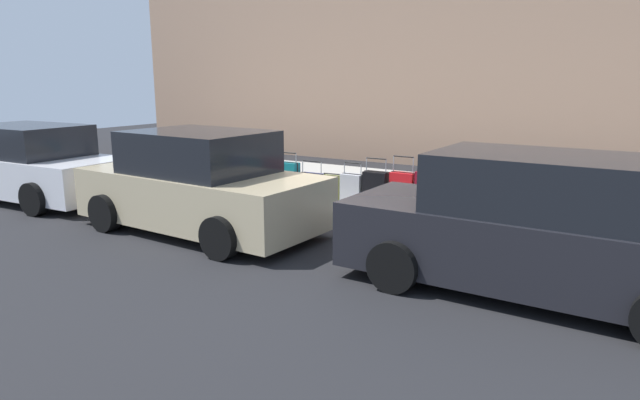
% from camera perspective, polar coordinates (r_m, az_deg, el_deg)
% --- Properties ---
extents(ground_plane, '(40.00, 40.00, 0.00)m').
position_cam_1_polar(ground_plane, '(10.26, 0.91, -1.95)').
color(ground_plane, black).
extents(sidewalk_curb, '(18.00, 5.00, 0.14)m').
position_cam_1_polar(sidewalk_curb, '(12.41, 6.79, 0.82)').
color(sidewalk_curb, '#ADA89E').
rests_on(sidewalk_curb, ground_plane).
extents(building_facade_sidewalk_side, '(24.00, 3.00, 9.20)m').
position_cam_1_polar(building_facade_sidewalk_side, '(17.81, 15.59, 18.59)').
color(building_facade_sidewalk_side, '#9E7A60').
rests_on(building_facade_sidewalk_side, ground_plane).
extents(suitcase_silver_0, '(0.42, 0.24, 0.59)m').
position_cam_1_polar(suitcase_silver_0, '(9.72, 21.80, -1.19)').
color(suitcase_silver_0, '#9EA0A8').
rests_on(suitcase_silver_0, sidewalk_curb).
extents(suitcase_olive_1, '(0.38, 0.28, 0.94)m').
position_cam_1_polar(suitcase_olive_1, '(9.73, 19.23, -0.39)').
color(suitcase_olive_1, '#59601E').
rests_on(suitcase_olive_1, sidewalk_curb).
extents(suitcase_navy_2, '(0.49, 0.27, 0.87)m').
position_cam_1_polar(suitcase_navy_2, '(9.88, 16.57, -0.18)').
color(suitcase_navy_2, navy).
rests_on(suitcase_navy_2, sidewalk_curb).
extents(suitcase_teal_3, '(0.48, 0.23, 0.74)m').
position_cam_1_polar(suitcase_teal_3, '(9.99, 13.55, 0.14)').
color(suitcase_teal_3, '#0F606B').
rests_on(suitcase_teal_3, sidewalk_curb).
extents(suitcase_maroon_4, '(0.42, 0.27, 1.03)m').
position_cam_1_polar(suitcase_maroon_4, '(10.18, 10.97, 0.75)').
color(suitcase_maroon_4, maroon).
rests_on(suitcase_maroon_4, sidewalk_curb).
extents(suitcase_red_5, '(0.46, 0.24, 1.02)m').
position_cam_1_polar(suitcase_red_5, '(10.38, 8.49, 0.90)').
color(suitcase_red_5, red).
rests_on(suitcase_red_5, sidewalk_curb).
extents(suitcase_black_6, '(0.47, 0.24, 0.96)m').
position_cam_1_polar(suitcase_black_6, '(10.52, 5.75, 1.07)').
color(suitcase_black_6, black).
rests_on(suitcase_black_6, sidewalk_curb).
extents(suitcase_silver_7, '(0.44, 0.26, 0.83)m').
position_cam_1_polar(suitcase_silver_7, '(10.76, 3.35, 1.11)').
color(suitcase_silver_7, '#9EA0A8').
rests_on(suitcase_silver_7, sidewalk_curb).
extents(suitcase_olive_8, '(0.44, 0.26, 0.57)m').
position_cam_1_polar(suitcase_olive_8, '(11.03, 1.23, 1.18)').
color(suitcase_olive_8, '#59601E').
rests_on(suitcase_olive_8, sidewalk_curb).
extents(suitcase_navy_9, '(0.51, 0.24, 0.78)m').
position_cam_1_polar(suitcase_navy_9, '(11.35, -0.84, 1.50)').
color(suitcase_navy_9, navy).
rests_on(suitcase_navy_9, sidewalk_curb).
extents(suitcase_teal_10, '(0.40, 0.24, 0.92)m').
position_cam_1_polar(suitcase_teal_10, '(11.54, -3.14, 2.15)').
color(suitcase_teal_10, '#0F606B').
rests_on(suitcase_teal_10, sidewalk_curb).
extents(fire_hydrant, '(0.39, 0.21, 0.82)m').
position_cam_1_polar(fire_hydrant, '(12.05, -6.58, 2.88)').
color(fire_hydrant, '#99999E').
rests_on(fire_hydrant, sidewalk_curb).
extents(bollard_post, '(0.15, 0.15, 0.75)m').
position_cam_1_polar(bollard_post, '(12.37, -9.47, 2.80)').
color(bollard_post, '#333338').
rests_on(bollard_post, sidewalk_curb).
extents(parking_meter, '(0.12, 0.09, 1.27)m').
position_cam_1_polar(parking_meter, '(9.76, 27.47, 1.70)').
color(parking_meter, slate).
rests_on(parking_meter, sidewalk_curb).
extents(parked_car_charcoal_0, '(4.60, 2.05, 1.69)m').
position_cam_1_polar(parked_car_charcoal_0, '(7.05, 21.26, -2.88)').
color(parked_car_charcoal_0, black).
rests_on(parked_car_charcoal_0, ground_plane).
extents(parked_car_beige_1, '(4.39, 2.25, 1.70)m').
position_cam_1_polar(parked_car_beige_1, '(9.50, -12.22, 1.49)').
color(parked_car_beige_1, tan).
rests_on(parked_car_beige_1, ground_plane).
extents(parked_car_white_2, '(4.70, 2.19, 1.59)m').
position_cam_1_polar(parked_car_white_2, '(13.35, -27.76, 3.23)').
color(parked_car_white_2, silver).
rests_on(parked_car_white_2, ground_plane).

